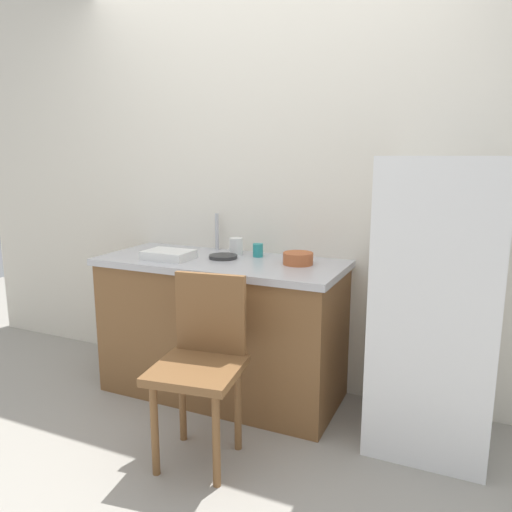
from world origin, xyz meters
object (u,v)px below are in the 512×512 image
terracotta_bowl (298,258)px  refrigerator (436,304)px  hotplate (223,257)px  cup_teal (258,250)px  cup_white (236,246)px  chair (202,359)px  dish_tray (169,255)px

terracotta_bowl → refrigerator: bearing=-5.0°
hotplate → refrigerator: bearing=-1.7°
cup_teal → cup_white: (-0.15, 0.01, 0.01)m
chair → terracotta_bowl: 0.81m
dish_tray → terracotta_bowl: bearing=13.1°
terracotta_bowl → chair: bearing=-109.3°
refrigerator → cup_teal: 1.07m
chair → cup_white: bearing=96.9°
dish_tray → hotplate: dish_tray is taller
refrigerator → cup_white: 1.23m
chair → cup_white: 0.91m
refrigerator → chair: size_ratio=1.63×
refrigerator → cup_teal: (-1.05, 0.17, 0.16)m
terracotta_bowl → cup_teal: bearing=161.0°
refrigerator → cup_teal: size_ratio=18.03×
terracotta_bowl → cup_white: cup_white is taller
dish_tray → cup_teal: size_ratio=3.48×
dish_tray → terracotta_bowl: (0.75, 0.18, 0.01)m
dish_tray → cup_teal: (0.46, 0.28, 0.02)m
cup_white → chair: bearing=-75.2°
dish_tray → hotplate: size_ratio=1.65×
dish_tray → cup_white: cup_white is taller
cup_white → terracotta_bowl: bearing=-14.1°
dish_tray → chair: bearing=-44.4°
dish_tray → cup_teal: bearing=31.0°
hotplate → cup_teal: size_ratio=2.11×
chair → cup_teal: size_ratio=11.07×
chair → terracotta_bowl: size_ratio=5.23×
cup_white → dish_tray: bearing=-136.6°
refrigerator → terracotta_bowl: 0.77m
chair → hotplate: size_ratio=5.24×
refrigerator → cup_teal: bearing=171.0°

